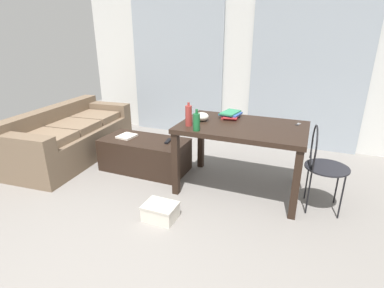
{
  "coord_description": "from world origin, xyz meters",
  "views": [
    {
      "loc": [
        1.15,
        -1.32,
        1.68
      ],
      "look_at": [
        -0.12,
        1.78,
        0.42
      ],
      "focal_mm": 27.61,
      "sensor_mm": 36.0,
      "label": 1
    }
  ],
  "objects_px": {
    "bottle_far": "(197,122)",
    "tv_remote_primary": "(168,141)",
    "scissors": "(298,125)",
    "magazine": "(127,136)",
    "coffee_table": "(145,155)",
    "bowl": "(202,117)",
    "couch": "(71,137)",
    "bottle_near": "(189,116)",
    "craft_table": "(242,134)",
    "shoebox": "(160,211)",
    "wire_chair": "(320,159)",
    "book_stack": "(231,115)"
  },
  "relations": [
    {
      "from": "craft_table",
      "to": "bottle_far",
      "type": "relative_size",
      "value": 6.04
    },
    {
      "from": "bottle_far",
      "to": "bowl",
      "type": "distance_m",
      "value": 0.37
    },
    {
      "from": "couch",
      "to": "scissors",
      "type": "height_order",
      "value": "scissors"
    },
    {
      "from": "scissors",
      "to": "bottle_near",
      "type": "bearing_deg",
      "value": -155.95
    },
    {
      "from": "bottle_far",
      "to": "shoebox",
      "type": "distance_m",
      "value": 0.94
    },
    {
      "from": "bottle_far",
      "to": "tv_remote_primary",
      "type": "bearing_deg",
      "value": 142.16
    },
    {
      "from": "coffee_table",
      "to": "tv_remote_primary",
      "type": "bearing_deg",
      "value": 6.64
    },
    {
      "from": "craft_table",
      "to": "magazine",
      "type": "xyz_separation_m",
      "value": [
        -1.51,
        0.02,
        -0.23
      ]
    },
    {
      "from": "couch",
      "to": "shoebox",
      "type": "relative_size",
      "value": 6.34
    },
    {
      "from": "craft_table",
      "to": "scissors",
      "type": "xyz_separation_m",
      "value": [
        0.54,
        0.24,
        0.1
      ]
    },
    {
      "from": "bowl",
      "to": "book_stack",
      "type": "xyz_separation_m",
      "value": [
        0.26,
        0.25,
        -0.01
      ]
    },
    {
      "from": "bowl",
      "to": "shoebox",
      "type": "relative_size",
      "value": 0.5
    },
    {
      "from": "scissors",
      "to": "magazine",
      "type": "relative_size",
      "value": 0.45
    },
    {
      "from": "couch",
      "to": "bottle_near",
      "type": "distance_m",
      "value": 2.02
    },
    {
      "from": "bottle_near",
      "to": "tv_remote_primary",
      "type": "bearing_deg",
      "value": 143.53
    },
    {
      "from": "shoebox",
      "to": "coffee_table",
      "type": "bearing_deg",
      "value": 127.9
    },
    {
      "from": "couch",
      "to": "magazine",
      "type": "xyz_separation_m",
      "value": [
        0.94,
        0.02,
        0.13
      ]
    },
    {
      "from": "bowl",
      "to": "book_stack",
      "type": "bearing_deg",
      "value": 43.77
    },
    {
      "from": "craft_table",
      "to": "shoebox",
      "type": "bearing_deg",
      "value": -121.95
    },
    {
      "from": "bowl",
      "to": "tv_remote_primary",
      "type": "bearing_deg",
      "value": 172.02
    },
    {
      "from": "bottle_near",
      "to": "shoebox",
      "type": "relative_size",
      "value": 0.81
    },
    {
      "from": "wire_chair",
      "to": "tv_remote_primary",
      "type": "xyz_separation_m",
      "value": [
        -1.73,
        0.16,
        -0.11
      ]
    },
    {
      "from": "bottle_near",
      "to": "magazine",
      "type": "distance_m",
      "value": 1.11
    },
    {
      "from": "couch",
      "to": "craft_table",
      "type": "bearing_deg",
      "value": 0.07
    },
    {
      "from": "couch",
      "to": "book_stack",
      "type": "relative_size",
      "value": 6.27
    },
    {
      "from": "coffee_table",
      "to": "bottle_near",
      "type": "distance_m",
      "value": 1.02
    },
    {
      "from": "bottle_near",
      "to": "book_stack",
      "type": "distance_m",
      "value": 0.59
    },
    {
      "from": "shoebox",
      "to": "magazine",
      "type": "bearing_deg",
      "value": 136.82
    },
    {
      "from": "bottle_near",
      "to": "scissors",
      "type": "height_order",
      "value": "bottle_near"
    },
    {
      "from": "wire_chair",
      "to": "shoebox",
      "type": "relative_size",
      "value": 2.79
    },
    {
      "from": "bottle_near",
      "to": "shoebox",
      "type": "height_order",
      "value": "bottle_near"
    },
    {
      "from": "bowl",
      "to": "scissors",
      "type": "relative_size",
      "value": 1.56
    },
    {
      "from": "coffee_table",
      "to": "scissors",
      "type": "distance_m",
      "value": 1.89
    },
    {
      "from": "book_stack",
      "to": "bowl",
      "type": "bearing_deg",
      "value": -136.23
    },
    {
      "from": "bottle_near",
      "to": "bowl",
      "type": "height_order",
      "value": "bottle_near"
    },
    {
      "from": "couch",
      "to": "bowl",
      "type": "bearing_deg",
      "value": -0.03
    },
    {
      "from": "wire_chair",
      "to": "book_stack",
      "type": "distance_m",
      "value": 1.09
    },
    {
      "from": "bottle_far",
      "to": "shoebox",
      "type": "height_order",
      "value": "bottle_far"
    },
    {
      "from": "book_stack",
      "to": "shoebox",
      "type": "bearing_deg",
      "value": -107.1
    },
    {
      "from": "craft_table",
      "to": "shoebox",
      "type": "distance_m",
      "value": 1.19
    },
    {
      "from": "couch",
      "to": "bottle_far",
      "type": "height_order",
      "value": "bottle_far"
    },
    {
      "from": "bowl",
      "to": "tv_remote_primary",
      "type": "xyz_separation_m",
      "value": [
        -0.46,
        0.07,
        -0.38
      ]
    },
    {
      "from": "wire_chair",
      "to": "shoebox",
      "type": "bearing_deg",
      "value": -149.92
    },
    {
      "from": "couch",
      "to": "wire_chair",
      "type": "xyz_separation_m",
      "value": [
        3.26,
        -0.09,
        0.24
      ]
    },
    {
      "from": "coffee_table",
      "to": "wire_chair",
      "type": "height_order",
      "value": "wire_chair"
    },
    {
      "from": "bottle_near",
      "to": "magazine",
      "type": "height_order",
      "value": "bottle_near"
    },
    {
      "from": "bottle_far",
      "to": "tv_remote_primary",
      "type": "xyz_separation_m",
      "value": [
        -0.54,
        0.42,
        -0.42
      ]
    },
    {
      "from": "couch",
      "to": "bottle_far",
      "type": "xyz_separation_m",
      "value": [
        2.06,
        -0.36,
        0.56
      ]
    },
    {
      "from": "bowl",
      "to": "book_stack",
      "type": "relative_size",
      "value": 0.5
    },
    {
      "from": "craft_table",
      "to": "bowl",
      "type": "distance_m",
      "value": 0.49
    }
  ]
}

